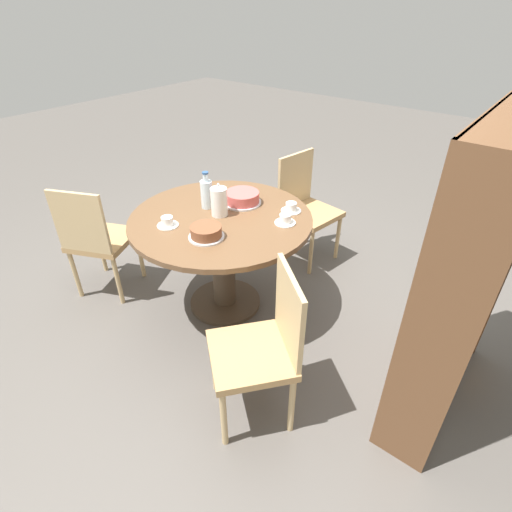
# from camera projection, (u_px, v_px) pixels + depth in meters

# --- Properties ---
(ground_plane) EXTENTS (14.00, 14.00, 0.00)m
(ground_plane) POSITION_uv_depth(u_px,v_px,m) (225.00, 303.00, 3.10)
(ground_plane) COLOR #56514C
(dining_table) EXTENTS (1.24, 1.24, 0.75)m
(dining_table) POSITION_uv_depth(u_px,v_px,m) (222.00, 239.00, 2.78)
(dining_table) COLOR #473828
(dining_table) RESTS_ON ground_plane
(chair_a) EXTENTS (0.48, 0.48, 0.92)m
(chair_a) POSITION_uv_depth(u_px,v_px,m) (305.00, 206.00, 3.41)
(chair_a) COLOR tan
(chair_a) RESTS_ON ground_plane
(chair_b) EXTENTS (0.56, 0.56, 0.92)m
(chair_b) POSITION_uv_depth(u_px,v_px,m) (97.00, 238.00, 2.96)
(chair_b) COLOR tan
(chair_b) RESTS_ON ground_plane
(chair_c) EXTENTS (0.59, 0.59, 0.92)m
(chair_c) POSITION_uv_depth(u_px,v_px,m) (263.00, 346.00, 2.06)
(chair_c) COLOR tan
(chair_c) RESTS_ON ground_plane
(bookshelf) EXTENTS (1.05, 0.28, 1.63)m
(bookshelf) POSITION_uv_depth(u_px,v_px,m) (460.00, 288.00, 1.99)
(bookshelf) COLOR brown
(bookshelf) RESTS_ON ground_plane
(coffee_pot) EXTENTS (0.11, 0.11, 0.23)m
(coffee_pot) POSITION_uv_depth(u_px,v_px,m) (219.00, 201.00, 2.65)
(coffee_pot) COLOR white
(coffee_pot) RESTS_ON dining_table
(water_bottle) EXTENTS (0.08, 0.08, 0.26)m
(water_bottle) POSITION_uv_depth(u_px,v_px,m) (207.00, 193.00, 2.74)
(water_bottle) COLOR silver
(water_bottle) RESTS_ON dining_table
(cake_main) EXTENTS (0.27, 0.27, 0.09)m
(cake_main) POSITION_uv_depth(u_px,v_px,m) (242.00, 198.00, 2.83)
(cake_main) COLOR silver
(cake_main) RESTS_ON dining_table
(cake_second) EXTENTS (0.22, 0.22, 0.08)m
(cake_second) POSITION_uv_depth(u_px,v_px,m) (206.00, 232.00, 2.43)
(cake_second) COLOR silver
(cake_second) RESTS_ON dining_table
(cup_a) EXTENTS (0.14, 0.14, 0.06)m
(cup_a) POSITION_uv_depth(u_px,v_px,m) (167.00, 222.00, 2.56)
(cup_a) COLOR white
(cup_a) RESTS_ON dining_table
(cup_b) EXTENTS (0.14, 0.14, 0.06)m
(cup_b) POSITION_uv_depth(u_px,v_px,m) (285.00, 220.00, 2.59)
(cup_b) COLOR white
(cup_b) RESTS_ON dining_table
(cup_c) EXTENTS (0.14, 0.14, 0.06)m
(cup_c) POSITION_uv_depth(u_px,v_px,m) (291.00, 208.00, 2.73)
(cup_c) COLOR white
(cup_c) RESTS_ON dining_table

